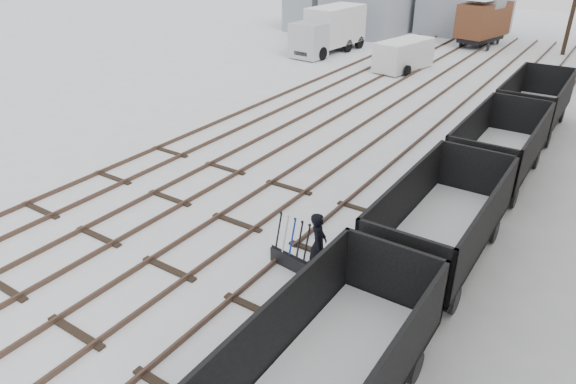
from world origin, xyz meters
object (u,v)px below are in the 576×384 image
Objects in this scene: lorry at (329,30)px; panel_van at (404,55)px; crane at (316,10)px; ground_frame at (293,257)px; box_van_wagon at (484,18)px; worker at (318,244)px.

panel_van is at bearing -11.33° from lorry.
crane is at bearing 140.46° from lorry.
ground_frame is 0.15× the size of crane.
ground_frame is 0.29× the size of box_van_wagon.
lorry is at bearing 124.54° from ground_frame.
box_van_wagon reaches higher than worker.
worker is 0.36× the size of box_van_wagon.
box_van_wagon is 11.00m from panel_van.
panel_van is (-2.11, -10.74, -1.10)m from box_van_wagon.
box_van_wagon is 1.10× the size of panel_van.
ground_frame is at bearing -63.88° from panel_van.
panel_van reaches higher than ground_frame.
lorry is (-8.83, -8.83, -0.43)m from box_van_wagon.
worker is 27.95m from lorry.
worker is 0.40× the size of panel_van.
box_van_wagon is at bearing 103.77° from ground_frame.
worker is at bearing -56.49° from lorry.
panel_van is at bearing -88.28° from box_van_wagon.
worker is at bearing -69.08° from box_van_wagon.
box_van_wagon reaches higher than panel_van.
lorry is at bearing 175.25° from panel_van.
lorry is (-13.55, 24.44, 0.75)m from worker.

